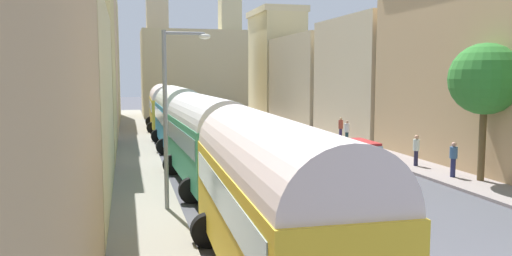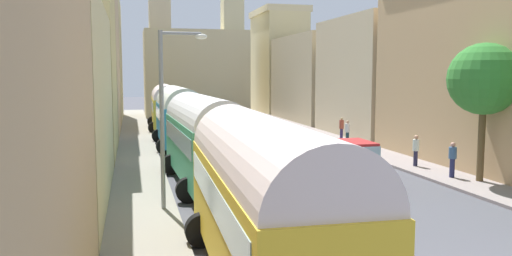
# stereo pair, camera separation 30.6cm
# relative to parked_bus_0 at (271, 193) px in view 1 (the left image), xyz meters

# --- Properties ---
(ground_plane) EXTENTS (154.00, 154.00, 0.00)m
(ground_plane) POSITION_rel_parked_bus_0_xyz_m (4.60, 24.35, -2.25)
(ground_plane) COLOR #4C4C53
(sidewalk_left) EXTENTS (2.50, 70.00, 0.14)m
(sidewalk_left) POSITION_rel_parked_bus_0_xyz_m (-2.65, 24.35, -2.18)
(sidewalk_left) COLOR gray
(sidewalk_left) RESTS_ON ground
(sidewalk_right) EXTENTS (2.50, 70.00, 0.14)m
(sidewalk_right) POSITION_rel_parked_bus_0_xyz_m (11.85, 24.35, -2.18)
(sidewalk_right) COLOR gray
(sidewalk_right) RESTS_ON ground
(building_left_1) EXTENTS (4.75, 12.80, 7.67)m
(building_left_1) POSITION_rel_parked_bus_0_xyz_m (-6.28, 9.07, 1.58)
(building_left_1) COLOR beige
(building_left_1) RESTS_ON ground
(building_left_2) EXTENTS (5.26, 9.29, 11.02)m
(building_left_2) POSITION_rel_parked_bus_0_xyz_m (-6.53, 20.99, 3.26)
(building_left_2) COLOR tan
(building_left_2) RESTS_ON ground
(building_left_3) EXTENTS (5.02, 11.04, 11.88)m
(building_left_3) POSITION_rel_parked_bus_0_xyz_m (-6.41, 31.81, 3.69)
(building_left_3) COLOR tan
(building_left_3) RESTS_ON ground
(building_left_4) EXTENTS (4.92, 13.99, 12.87)m
(building_left_4) POSITION_rel_parked_bus_0_xyz_m (-6.36, 44.91, 4.18)
(building_left_4) COLOR #C9BA85
(building_left_4) RESTS_ON ground
(building_right_1) EXTENTS (5.45, 14.86, 11.30)m
(building_right_1) POSITION_rel_parked_bus_0_xyz_m (15.57, 12.64, 3.42)
(building_right_1) COLOR tan
(building_right_1) RESTS_ON ground
(building_right_2) EXTENTS (5.60, 11.02, 9.46)m
(building_right_2) POSITION_rel_parked_bus_0_xyz_m (15.90, 26.19, 2.48)
(building_right_2) COLOR beige
(building_right_2) RESTS_ON ground
(building_right_3) EXTENTS (4.74, 13.84, 8.96)m
(building_right_3) POSITION_rel_parked_bus_0_xyz_m (15.47, 39.58, 2.23)
(building_right_3) COLOR tan
(building_right_3) RESTS_ON ground
(building_right_4) EXTENTS (5.65, 9.80, 13.21)m
(building_right_4) POSITION_rel_parked_bus_0_xyz_m (15.67, 52.22, 4.39)
(building_right_4) COLOR #D6C489
(building_right_4) RESTS_ON ground
(distant_church) EXTENTS (11.98, 7.03, 16.95)m
(distant_church) POSITION_rel_parked_bus_0_xyz_m (4.60, 49.53, 3.49)
(distant_church) COLOR beige
(distant_church) RESTS_ON ground
(parked_bus_0) EXTENTS (3.43, 9.69, 4.06)m
(parked_bus_0) POSITION_rel_parked_bus_0_xyz_m (0.00, 0.00, 0.00)
(parked_bus_0) COLOR yellow
(parked_bus_0) RESTS_ON ground
(parked_bus_1) EXTENTS (3.40, 9.49, 4.08)m
(parked_bus_1) POSITION_rel_parked_bus_0_xyz_m (0.13, 11.18, 0.02)
(parked_bus_1) COLOR #38956D
(parked_bus_1) RESTS_ON ground
(parked_bus_2) EXTENTS (3.40, 8.89, 4.15)m
(parked_bus_2) POSITION_rel_parked_bus_0_xyz_m (0.13, 23.39, 0.03)
(parked_bus_2) COLOR teal
(parked_bus_2) RESTS_ON ground
(parked_bus_3) EXTENTS (3.39, 8.91, 4.06)m
(parked_bus_3) POSITION_rel_parked_bus_0_xyz_m (0.04, 34.63, -0.01)
(parked_bus_3) COLOR gold
(parked_bus_3) RESTS_ON ground
(cargo_truck_0) EXTENTS (3.02, 7.04, 2.16)m
(cargo_truck_0) POSITION_rel_parked_bus_0_xyz_m (5.94, 10.27, -1.08)
(cargo_truck_0) COLOR red
(cargo_truck_0) RESTS_ON ground
(car_0) EXTENTS (2.22, 3.67, 1.64)m
(car_0) POSITION_rel_parked_bus_0_xyz_m (6.12, 35.85, -1.43)
(car_0) COLOR silver
(car_0) RESTS_ON ground
(car_1) EXTENTS (2.40, 3.95, 1.63)m
(car_1) POSITION_rel_parked_bus_0_xyz_m (6.45, 44.80, -1.44)
(car_1) COLOR silver
(car_1) RESTS_ON ground
(car_2) EXTENTS (2.54, 4.17, 1.50)m
(car_2) POSITION_rel_parked_bus_0_xyz_m (2.50, 7.71, -1.48)
(car_2) COLOR silver
(car_2) RESTS_ON ground
(car_3) EXTENTS (2.44, 4.12, 1.47)m
(car_3) POSITION_rel_parked_bus_0_xyz_m (2.82, 21.57, -1.51)
(car_3) COLOR #4591C4
(car_3) RESTS_ON ground
(car_4) EXTENTS (2.34, 3.75, 1.60)m
(car_4) POSITION_rel_parked_bus_0_xyz_m (2.69, 40.16, -1.45)
(car_4) COLOR silver
(car_4) RESTS_ON ground
(pedestrian_0) EXTENTS (0.35, 0.35, 1.86)m
(pedestrian_0) POSITION_rel_parked_bus_0_xyz_m (11.93, 23.00, -1.19)
(pedestrian_0) COLOR #2D2451
(pedestrian_0) RESTS_ON ground
(pedestrian_1) EXTENTS (0.51, 0.51, 1.82)m
(pedestrian_1) POSITION_rel_parked_bus_0_xyz_m (11.74, 9.48, -1.21)
(pedestrian_1) COLOR navy
(pedestrian_1) RESTS_ON ground
(pedestrian_2) EXTENTS (0.43, 0.43, 1.80)m
(pedestrian_2) POSITION_rel_parked_bus_0_xyz_m (11.66, 12.53, -1.22)
(pedestrian_2) COLOR #25243E
(pedestrian_2) RESTS_ON ground
(pedestrian_3) EXTENTS (0.38, 0.38, 1.83)m
(pedestrian_3) POSITION_rel_parked_bus_0_xyz_m (11.44, 20.84, -1.20)
(pedestrian_3) COLOR #1A343B
(pedestrian_3) RESTS_ON ground
(streetlamp_near) EXTENTS (1.75, 0.28, 6.57)m
(streetlamp_near) POSITION_rel_parked_bus_0_xyz_m (-1.67, 7.10, 1.67)
(streetlamp_near) COLOR gray
(streetlamp_near) RESTS_ON ground
(roadside_tree_1) EXTENTS (3.25, 3.25, 6.43)m
(roadside_tree_1) POSITION_rel_parked_bus_0_xyz_m (12.50, 8.48, 2.52)
(roadside_tree_1) COLOR brown
(roadside_tree_1) RESTS_ON ground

